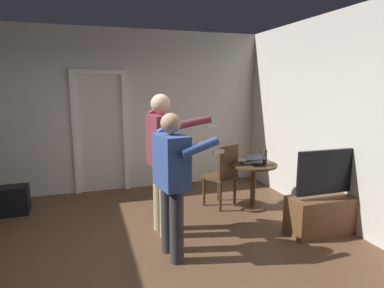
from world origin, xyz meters
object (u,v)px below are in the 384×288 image
at_px(bottle_on_table, 265,157).
at_px(suitcase_dark, 11,201).
at_px(side_table, 253,178).
at_px(laptop, 253,161).
at_px(person_blue_shirt, 172,176).
at_px(wooden_chair, 223,173).
at_px(tv_flatscreen, 327,208).
at_px(person_striped_shirt, 162,154).

xyz_separation_m(bottle_on_table, suitcase_dark, (-3.63, 0.93, -0.61)).
relative_size(side_table, laptop, 1.87).
bearing_deg(person_blue_shirt, side_table, 33.98).
bearing_deg(wooden_chair, bottle_on_table, -24.24).
distance_m(laptop, bottle_on_table, 0.19).
relative_size(laptop, suitcase_dark, 0.78).
height_order(laptop, person_blue_shirt, person_blue_shirt).
bearing_deg(bottle_on_table, wooden_chair, 155.76).
distance_m(side_table, suitcase_dark, 3.60).
bearing_deg(side_table, person_blue_shirt, -146.02).
distance_m(laptop, suitcase_dark, 3.61).
bearing_deg(bottle_on_table, tv_flatscreen, -69.16).
xyz_separation_m(side_table, wooden_chair, (-0.42, 0.17, 0.07)).
distance_m(wooden_chair, person_striped_shirt, 1.33).
height_order(bottle_on_table, person_striped_shirt, person_striped_shirt).
xyz_separation_m(tv_flatscreen, wooden_chair, (-0.93, 1.21, 0.23)).
bearing_deg(tv_flatscreen, suitcase_dark, 154.69).
height_order(tv_flatscreen, person_blue_shirt, person_blue_shirt).
bearing_deg(laptop, side_table, 48.92).
bearing_deg(side_table, laptop, -131.08).
distance_m(side_table, person_blue_shirt, 1.91).
height_order(side_table, person_striped_shirt, person_striped_shirt).
distance_m(person_blue_shirt, suitcase_dark, 2.81).
distance_m(bottle_on_table, suitcase_dark, 3.80).
distance_m(wooden_chair, person_blue_shirt, 1.69).
distance_m(person_blue_shirt, person_striped_shirt, 0.62).
relative_size(side_table, person_blue_shirt, 0.44).
distance_m(tv_flatscreen, person_blue_shirt, 2.13).
xyz_separation_m(side_table, suitcase_dark, (-3.49, 0.85, -0.27)).
bearing_deg(wooden_chair, tv_flatscreen, -52.61).
bearing_deg(side_table, bottle_on_table, -29.74).
distance_m(tv_flatscreen, suitcase_dark, 4.42).
height_order(wooden_chair, person_blue_shirt, person_blue_shirt).
bearing_deg(person_striped_shirt, side_table, 15.92).
bearing_deg(person_striped_shirt, laptop, 14.76).
height_order(side_table, suitcase_dark, side_table).
xyz_separation_m(laptop, wooden_chair, (-0.38, 0.22, -0.21)).
relative_size(tv_flatscreen, side_table, 1.54).
bearing_deg(bottle_on_table, side_table, 150.26).
bearing_deg(tv_flatscreen, wooden_chair, 127.39).
distance_m(side_table, laptop, 0.28).
height_order(tv_flatscreen, suitcase_dark, tv_flatscreen).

